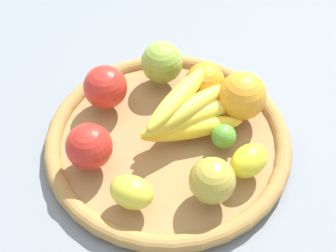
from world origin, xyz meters
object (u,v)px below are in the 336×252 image
at_px(lime_0, 224,136).
at_px(apple_1, 105,87).
at_px(orange_1, 205,82).
at_px(lemon_0, 132,192).
at_px(orange_0, 242,96).
at_px(apple_0, 212,181).
at_px(apple_3, 90,148).
at_px(lemon_1, 249,161).
at_px(apple_2, 162,62).
at_px(banana_bunch, 187,113).

bearing_deg(lime_0, apple_1, -50.21).
height_order(lime_0, apple_1, apple_1).
xyz_separation_m(orange_1, lemon_0, (0.20, 0.15, -0.01)).
bearing_deg(orange_0, lime_0, 39.31).
xyz_separation_m(apple_0, orange_1, (-0.09, -0.19, -0.00)).
distance_m(lime_0, lemon_0, 0.18).
bearing_deg(apple_1, apple_0, 107.57).
xyz_separation_m(orange_0, lemon_0, (0.24, 0.09, -0.02)).
distance_m(apple_3, orange_1, 0.24).
distance_m(apple_0, lemon_1, 0.08).
relative_size(lemon_1, lemon_0, 0.98).
xyz_separation_m(apple_2, apple_0, (0.04, 0.26, -0.00)).
distance_m(lime_0, apple_0, 0.10).
relative_size(apple_2, orange_1, 1.09).
height_order(apple_0, orange_0, orange_0).
bearing_deg(apple_2, orange_1, 122.67).
distance_m(apple_2, orange_1, 0.09).
bearing_deg(lemon_0, lemon_1, 173.25).
height_order(lime_0, apple_0, apple_0).
distance_m(orange_0, lemon_0, 0.25).
bearing_deg(apple_1, lime_0, 129.79).
distance_m(lemon_1, lemon_0, 0.19).
height_order(apple_0, orange_1, same).
xyz_separation_m(apple_0, lemon_1, (-0.07, -0.01, -0.01)).
relative_size(apple_1, lemon_0, 1.13).
xyz_separation_m(apple_1, lemon_1, (-0.15, 0.23, -0.01)).
bearing_deg(apple_3, orange_0, 178.94).
bearing_deg(banana_bunch, orange_1, -139.07).
distance_m(apple_0, orange_1, 0.20).
bearing_deg(lime_0, banana_bunch, -55.48).
xyz_separation_m(lime_0, apple_2, (0.03, -0.19, 0.02)).
relative_size(apple_2, lemon_0, 1.14).
relative_size(lime_0, apple_3, 0.55).
bearing_deg(lemon_0, apple_0, 161.89).
height_order(apple_3, apple_1, apple_1).
distance_m(banana_bunch, orange_1, 0.08).
bearing_deg(lemon_1, apple_0, 11.55).
xyz_separation_m(apple_0, lemon_0, (0.11, -0.04, -0.01)).
bearing_deg(banana_bunch, lime_0, 124.52).
relative_size(apple_0, orange_1, 1.00).
xyz_separation_m(apple_2, apple_3, (0.18, 0.13, -0.00)).
xyz_separation_m(apple_1, orange_0, (-0.20, 0.12, 0.00)).
bearing_deg(lime_0, orange_0, -140.69).
relative_size(banana_bunch, apple_0, 2.54).
relative_size(apple_3, apple_0, 1.06).
xyz_separation_m(orange_1, lemon_1, (0.01, 0.17, -0.01)).
height_order(banana_bunch, apple_3, banana_bunch).
bearing_deg(orange_0, apple_3, -1.06).
bearing_deg(apple_0, apple_3, -42.33).
height_order(orange_1, lemon_1, orange_1).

